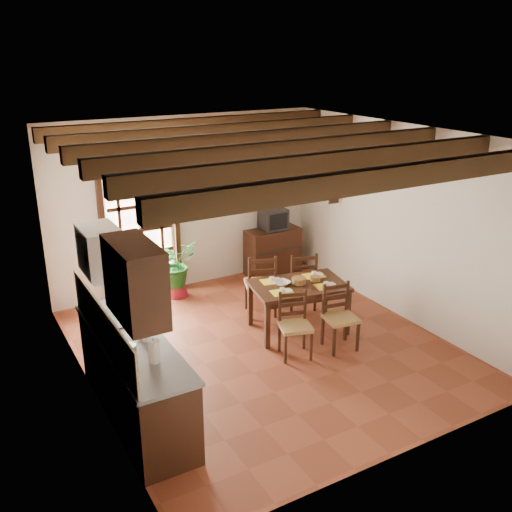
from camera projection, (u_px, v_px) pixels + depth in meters
ground_plane at (264, 347)px, 7.61m from camera, size 5.00×5.00×0.00m
room_shell at (265, 216)px, 6.98m from camera, size 4.52×5.02×2.81m
ceiling_beams at (265, 144)px, 6.68m from camera, size 4.50×4.34×0.20m
french_door at (140, 225)px, 8.83m from camera, size 1.26×0.11×2.32m
kitchen_counter at (134, 377)px, 6.05m from camera, size 0.64×2.25×1.38m
upper_cabinet at (135, 281)px, 4.95m from camera, size 0.35×0.80×0.70m
range_hood at (100, 251)px, 6.02m from camera, size 0.38×0.60×0.54m
counter_items at (128, 332)px, 5.95m from camera, size 0.50×1.43×0.25m
dining_table at (298, 290)px, 7.88m from camera, size 1.42×1.05×0.70m
chair_near_left at (295, 337)px, 7.32m from camera, size 0.49×0.47×0.85m
chair_near_right at (340, 329)px, 7.51m from camera, size 0.46×0.44×0.87m
chair_far_left at (261, 295)px, 8.47m from camera, size 0.57×0.55×0.96m
chair_far_right at (300, 290)px, 8.67m from camera, size 0.53×0.52×0.92m
table_setting at (299, 285)px, 7.86m from camera, size 0.94×0.62×0.09m
table_bowl at (282, 283)px, 7.81m from camera, size 0.25×0.25×0.05m
sideboard at (273, 251)px, 9.97m from camera, size 0.96×0.45×0.81m
crt_tv at (273, 219)px, 9.76m from camera, size 0.44×0.41×0.36m
fuse_box at (267, 173)px, 9.73m from camera, size 0.25×0.03×0.32m
plant_pot at (177, 289)px, 9.16m from camera, size 0.38×0.38×0.23m
potted_plant at (175, 262)px, 9.00m from camera, size 2.09×1.92×1.95m
wall_shelf at (328, 193)px, 9.39m from camera, size 0.20×0.42×0.20m
shelf_vase at (328, 184)px, 9.34m from camera, size 0.15×0.15×0.15m
shelf_flowers at (329, 172)px, 9.27m from camera, size 0.14×0.14×0.36m
framed_picture at (333, 160)px, 9.24m from camera, size 0.03×0.32×0.32m
pendant_lamp at (297, 184)px, 7.46m from camera, size 0.36×0.36×0.84m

